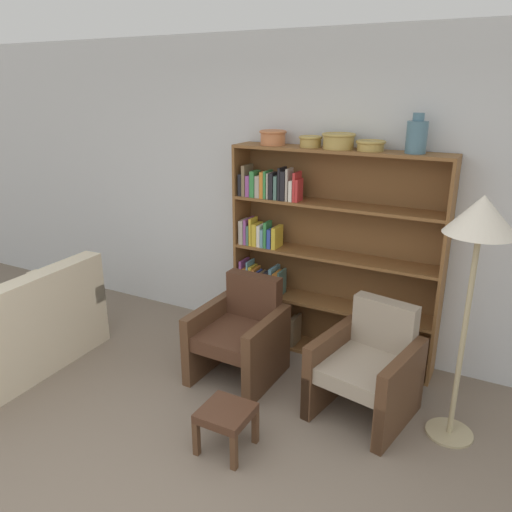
{
  "coord_description": "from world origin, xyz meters",
  "views": [
    {
      "loc": [
        1.58,
        -1.22,
        2.31
      ],
      "look_at": [
        -0.28,
        2.28,
        0.95
      ],
      "focal_mm": 35.0,
      "sensor_mm": 36.0,
      "label": 1
    }
  ],
  "objects_px": {
    "couch": "(9,337)",
    "armchair_leather": "(240,334)",
    "bowl_copper": "(310,141)",
    "floor_lamp": "(480,229)",
    "bowl_olive": "(371,145)",
    "footstool": "(226,417)",
    "bowl_slate": "(339,140)",
    "bowl_brass": "(273,137)",
    "bookshelf": "(314,258)",
    "armchair_cushioned": "(368,367)",
    "vase_tall": "(417,136)"
  },
  "relations": [
    {
      "from": "couch",
      "to": "armchair_leather",
      "type": "distance_m",
      "value": 1.96
    },
    {
      "from": "bowl_olive",
      "to": "bowl_copper",
      "type": "bearing_deg",
      "value": -180.0
    },
    {
      "from": "vase_tall",
      "to": "armchair_leather",
      "type": "relative_size",
      "value": 0.36
    },
    {
      "from": "armchair_cushioned",
      "to": "armchair_leather",
      "type": "bearing_deg",
      "value": 10.75
    },
    {
      "from": "bowl_copper",
      "to": "armchair_cushioned",
      "type": "relative_size",
      "value": 0.24
    },
    {
      "from": "armchair_leather",
      "to": "bowl_copper",
      "type": "bearing_deg",
      "value": -111.22
    },
    {
      "from": "bowl_olive",
      "to": "floor_lamp",
      "type": "height_order",
      "value": "bowl_olive"
    },
    {
      "from": "bowl_olive",
      "to": "armchair_cushioned",
      "type": "bearing_deg",
      "value": -67.17
    },
    {
      "from": "bowl_slate",
      "to": "floor_lamp",
      "type": "height_order",
      "value": "bowl_slate"
    },
    {
      "from": "bowl_brass",
      "to": "bowl_copper",
      "type": "relative_size",
      "value": 1.19
    },
    {
      "from": "bowl_slate",
      "to": "couch",
      "type": "xyz_separation_m",
      "value": [
        -2.29,
        -1.53,
        -1.6
      ]
    },
    {
      "from": "floor_lamp",
      "to": "footstool",
      "type": "relative_size",
      "value": 5.22
    },
    {
      "from": "bookshelf",
      "to": "armchair_cushioned",
      "type": "distance_m",
      "value": 1.13
    },
    {
      "from": "footstool",
      "to": "vase_tall",
      "type": "bearing_deg",
      "value": 63.93
    },
    {
      "from": "bookshelf",
      "to": "armchair_leather",
      "type": "distance_m",
      "value": 0.93
    },
    {
      "from": "bowl_brass",
      "to": "bookshelf",
      "type": "bearing_deg",
      "value": 2.04
    },
    {
      "from": "bowl_slate",
      "to": "armchair_leather",
      "type": "relative_size",
      "value": 0.33
    },
    {
      "from": "couch",
      "to": "armchair_cushioned",
      "type": "distance_m",
      "value": 2.97
    },
    {
      "from": "bowl_olive",
      "to": "floor_lamp",
      "type": "relative_size",
      "value": 0.14
    },
    {
      "from": "armchair_leather",
      "to": "floor_lamp",
      "type": "distance_m",
      "value": 2.01
    },
    {
      "from": "bookshelf",
      "to": "bowl_slate",
      "type": "relative_size",
      "value": 6.83
    },
    {
      "from": "couch",
      "to": "floor_lamp",
      "type": "distance_m",
      "value": 3.74
    },
    {
      "from": "couch",
      "to": "bowl_olive",
      "type": "bearing_deg",
      "value": -60.98
    },
    {
      "from": "bowl_olive",
      "to": "footstool",
      "type": "distance_m",
      "value": 2.27
    },
    {
      "from": "bowl_brass",
      "to": "floor_lamp",
      "type": "xyz_separation_m",
      "value": [
        1.73,
        -0.67,
        -0.41
      ]
    },
    {
      "from": "floor_lamp",
      "to": "footstool",
      "type": "xyz_separation_m",
      "value": [
        -1.3,
        -0.86,
        -1.24
      ]
    },
    {
      "from": "bowl_slate",
      "to": "vase_tall",
      "type": "bearing_deg",
      "value": 0.0
    },
    {
      "from": "bowl_copper",
      "to": "floor_lamp",
      "type": "height_order",
      "value": "bowl_copper"
    },
    {
      "from": "vase_tall",
      "to": "armchair_leather",
      "type": "distance_m",
      "value": 2.06
    },
    {
      "from": "bowl_copper",
      "to": "bowl_olive",
      "type": "bearing_deg",
      "value": 0.0
    },
    {
      "from": "floor_lamp",
      "to": "footstool",
      "type": "distance_m",
      "value": 1.99
    },
    {
      "from": "couch",
      "to": "armchair_leather",
      "type": "height_order",
      "value": "couch"
    },
    {
      "from": "bookshelf",
      "to": "bowl_olive",
      "type": "distance_m",
      "value": 1.09
    },
    {
      "from": "couch",
      "to": "armchair_cushioned",
      "type": "height_order",
      "value": "couch"
    },
    {
      "from": "bowl_olive",
      "to": "couch",
      "type": "relative_size",
      "value": 0.15
    },
    {
      "from": "bowl_slate",
      "to": "bowl_copper",
      "type": "bearing_deg",
      "value": -180.0
    },
    {
      "from": "armchair_leather",
      "to": "floor_lamp",
      "type": "height_order",
      "value": "floor_lamp"
    },
    {
      "from": "armchair_cushioned",
      "to": "footstool",
      "type": "bearing_deg",
      "value": 61.13
    },
    {
      "from": "bowl_copper",
      "to": "floor_lamp",
      "type": "distance_m",
      "value": 1.59
    },
    {
      "from": "floor_lamp",
      "to": "bowl_copper",
      "type": "bearing_deg",
      "value": 154.17
    },
    {
      "from": "bowl_olive",
      "to": "floor_lamp",
      "type": "xyz_separation_m",
      "value": [
        0.89,
        -0.67,
        -0.39
      ]
    },
    {
      "from": "armchair_cushioned",
      "to": "floor_lamp",
      "type": "bearing_deg",
      "value": -167.87
    },
    {
      "from": "bookshelf",
      "to": "floor_lamp",
      "type": "height_order",
      "value": "bookshelf"
    },
    {
      "from": "bookshelf",
      "to": "footstool",
      "type": "relative_size",
      "value": 5.63
    },
    {
      "from": "bowl_brass",
      "to": "armchair_leather",
      "type": "bearing_deg",
      "value": -85.26
    },
    {
      "from": "bowl_copper",
      "to": "bowl_olive",
      "type": "height_order",
      "value": "bowl_copper"
    },
    {
      "from": "bookshelf",
      "to": "bowl_copper",
      "type": "bearing_deg",
      "value": -167.63
    },
    {
      "from": "bowl_slate",
      "to": "footstool",
      "type": "bearing_deg",
      "value": -95.62
    },
    {
      "from": "bookshelf",
      "to": "vase_tall",
      "type": "xyz_separation_m",
      "value": [
        0.77,
        -0.01,
        1.08
      ]
    },
    {
      "from": "bowl_slate",
      "to": "couch",
      "type": "height_order",
      "value": "bowl_slate"
    }
  ]
}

